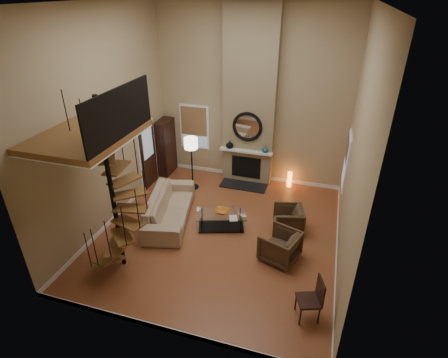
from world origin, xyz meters
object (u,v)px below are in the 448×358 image
(coffee_table, at_px, (221,219))
(armchair_near, at_px, (291,219))
(floor_lamp, at_px, (191,147))
(sofa, at_px, (169,207))
(armchair_far, at_px, (283,247))
(side_chair, at_px, (313,297))
(accent_lamp, at_px, (289,179))
(hutch, at_px, (166,147))

(coffee_table, bearing_deg, armchair_near, 12.80)
(floor_lamp, bearing_deg, armchair_near, -22.70)
(sofa, xyz_separation_m, armchair_far, (3.26, -0.76, -0.04))
(armchair_far, bearing_deg, side_chair, 46.98)
(accent_lamp, height_order, side_chair, side_chair)
(hutch, height_order, side_chair, hutch)
(armchair_far, relative_size, side_chair, 0.88)
(armchair_near, xyz_separation_m, coffee_table, (-1.80, -0.41, -0.07))
(hutch, distance_m, armchair_near, 5.10)
(armchair_far, xyz_separation_m, floor_lamp, (-3.29, 2.59, 1.06))
(floor_lamp, distance_m, accent_lamp, 3.34)
(sofa, distance_m, armchair_far, 3.35)
(sofa, height_order, coffee_table, sofa)
(armchair_near, xyz_separation_m, armchair_far, (-0.04, -1.20, 0.00))
(hutch, bearing_deg, armchair_far, -36.42)
(side_chair, bearing_deg, coffee_table, 138.24)
(coffee_table, relative_size, side_chair, 1.55)
(armchair_far, relative_size, coffee_table, 0.57)
(armchair_far, bearing_deg, sofa, -84.23)
(accent_lamp, relative_size, side_chair, 0.54)
(sofa, xyz_separation_m, accent_lamp, (2.94, 2.82, -0.15))
(armchair_near, distance_m, armchair_far, 1.20)
(coffee_table, bearing_deg, armchair_far, -24.01)
(accent_lamp, bearing_deg, sofa, -136.10)
(coffee_table, relative_size, accent_lamp, 2.85)
(side_chair, bearing_deg, accent_lamp, 102.51)
(side_chair, bearing_deg, armchair_near, 105.90)
(armchair_far, bearing_deg, accent_lamp, -155.96)
(armchair_near, bearing_deg, armchair_far, -16.20)
(armchair_far, xyz_separation_m, accent_lamp, (-0.32, 3.58, -0.10))
(floor_lamp, distance_m, side_chair, 5.86)
(armchair_near, bearing_deg, side_chair, 1.40)
(hutch, xyz_separation_m, armchair_near, (4.58, -2.16, -0.60))
(armchair_near, distance_m, floor_lamp, 3.76)
(floor_lamp, relative_size, accent_lamp, 3.38)
(armchair_near, bearing_deg, floor_lamp, -127.20)
(armchair_near, height_order, armchair_far, armchair_far)
(hutch, relative_size, accent_lamp, 3.67)
(hutch, distance_m, coffee_table, 3.84)
(sofa, distance_m, armchair_near, 3.32)
(sofa, xyz_separation_m, side_chair, (4.07, -2.27, 0.13))
(coffee_table, bearing_deg, hutch, 137.28)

